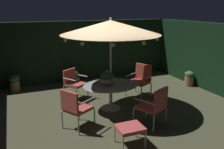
% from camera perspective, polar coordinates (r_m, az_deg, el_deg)
% --- Properties ---
extents(ground_plane, '(8.16, 6.83, 0.02)m').
position_cam_1_polar(ground_plane, '(6.81, -0.76, -8.66)').
color(ground_plane, '#454731').
extents(hedge_backdrop_rear, '(8.16, 0.30, 2.32)m').
position_cam_1_polar(hedge_backdrop_rear, '(9.44, -8.36, 5.64)').
color(hedge_backdrop_rear, black).
rests_on(hedge_backdrop_rear, ground_plane).
extents(hedge_backdrop_right, '(0.30, 6.83, 2.32)m').
position_cam_1_polar(hedge_backdrop_right, '(8.66, 24.11, 3.47)').
color(hedge_backdrop_right, black).
rests_on(hedge_backdrop_right, ground_plane).
extents(patio_dining_table, '(1.58, 1.29, 0.73)m').
position_cam_1_polar(patio_dining_table, '(6.68, -0.31, -3.50)').
color(patio_dining_table, '#BAB0A6').
rests_on(patio_dining_table, ground_plane).
extents(patio_umbrella, '(2.65, 2.65, 2.57)m').
position_cam_1_polar(patio_umbrella, '(6.32, -0.33, 11.28)').
color(patio_umbrella, '#BAB0A7').
rests_on(patio_umbrella, ground_plane).
extents(centerpiece_planter, '(0.37, 0.37, 0.43)m').
position_cam_1_polar(centerpiece_planter, '(6.54, -1.22, -0.54)').
color(centerpiece_planter, tan).
rests_on(centerpiece_planter, patio_dining_table).
extents(patio_chair_north, '(0.80, 0.79, 1.00)m').
position_cam_1_polar(patio_chair_north, '(5.66, -8.93, -7.57)').
color(patio_chair_north, '#BCB1AC').
rests_on(patio_chair_north, ground_plane).
extents(patio_chair_northeast, '(0.79, 0.80, 0.99)m').
position_cam_1_polar(patio_chair_northeast, '(5.88, 10.14, -7.07)').
color(patio_chair_northeast, '#B6B5AB').
rests_on(patio_chair_northeast, ground_plane).
extents(patio_chair_east, '(0.79, 0.83, 1.04)m').
position_cam_1_polar(patio_chair_east, '(7.74, 6.91, -0.86)').
color(patio_chair_east, '#B8B2A7').
rests_on(patio_chair_east, ground_plane).
extents(patio_chair_southeast, '(0.77, 0.77, 0.95)m').
position_cam_1_polar(patio_chair_southeast, '(7.54, -9.26, -1.67)').
color(patio_chair_southeast, '#B4AEA7').
rests_on(patio_chair_southeast, ground_plane).
extents(ottoman_footrest, '(0.56, 0.47, 0.43)m').
position_cam_1_polar(ottoman_footrest, '(5.09, 4.37, -12.90)').
color(ottoman_footrest, '#BAADA3').
rests_on(ottoman_footrest, ground_plane).
extents(potted_plant_right_near, '(0.49, 0.48, 0.57)m').
position_cam_1_polar(potted_plant_right_near, '(8.96, -9.38, -0.71)').
color(potted_plant_right_near, beige).
rests_on(potted_plant_right_near, ground_plane).
extents(potted_plant_back_center, '(0.32, 0.32, 0.55)m').
position_cam_1_polar(potted_plant_back_center, '(9.21, 18.11, -0.84)').
color(potted_plant_back_center, '#8A684E').
rests_on(potted_plant_back_center, ground_plane).
extents(potted_plant_left_near, '(0.37, 0.37, 0.58)m').
position_cam_1_polar(potted_plant_left_near, '(8.86, -22.46, -1.73)').
color(potted_plant_left_near, olive).
rests_on(potted_plant_left_near, ground_plane).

